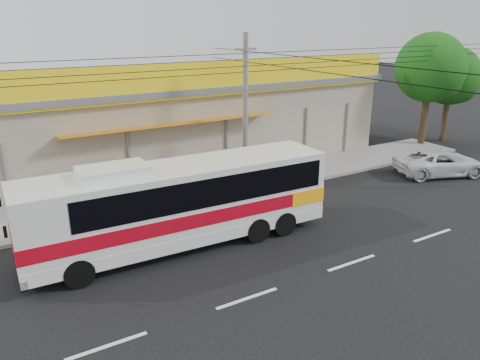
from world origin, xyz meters
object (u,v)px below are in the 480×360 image
object	(u,v)px
tree_near	(433,70)
tree_far	(453,78)
utility_pole	(246,62)
white_car	(440,163)
coach_bus	(185,199)

from	to	relation	value
tree_near	tree_far	xyz separation A→B (m)	(2.14, 0.08, -0.59)
utility_pole	tree_far	size ratio (longest dim) A/B	5.65
white_car	tree_far	size ratio (longest dim) A/B	0.76
tree_far	coach_bus	bearing A→B (deg)	-166.31
coach_bus	white_car	size ratio (longest dim) A/B	2.32
utility_pole	tree_far	world-z (taller)	utility_pole
utility_pole	tree_near	world-z (taller)	utility_pole
coach_bus	utility_pole	distance (m)	7.44
coach_bus	tree_near	xyz separation A→B (m)	(18.66, 4.99, 2.92)
tree_near	tree_far	world-z (taller)	tree_near
coach_bus	tree_near	world-z (taller)	tree_near
coach_bus	tree_near	distance (m)	19.54
coach_bus	white_car	distance (m)	14.48
coach_bus	utility_pole	bearing A→B (deg)	41.09
utility_pole	tree_near	bearing A→B (deg)	4.29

